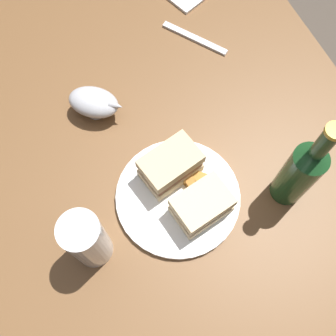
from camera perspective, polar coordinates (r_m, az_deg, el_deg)
ground_plane at (r=1.60m, az=-0.75°, el=-9.14°), size 6.00×6.00×0.00m
dining_table at (r=1.23m, az=-0.97°, el=-5.00°), size 1.18×0.97×0.77m
plate at (r=0.82m, az=1.45°, el=-4.22°), size 0.26×0.26×0.01m
sandwich_half_left at (r=0.78m, az=4.93°, el=-5.48°), size 0.10×0.12×0.07m
sandwich_half_right at (r=0.80m, az=0.59°, el=0.42°), size 0.10×0.13×0.07m
potato_wedge_front at (r=0.82m, az=2.79°, el=-1.43°), size 0.05×0.02×0.02m
potato_wedge_middle at (r=0.82m, az=4.00°, el=-1.28°), size 0.05×0.05×0.02m
potato_wedge_back at (r=0.81m, az=3.74°, el=-3.77°), size 0.05×0.04×0.02m
potato_wedge_left_edge at (r=0.82m, az=2.50°, el=-1.33°), size 0.05×0.03×0.02m
pint_glass at (r=0.74m, az=-11.55°, el=-10.45°), size 0.07×0.07×0.17m
gravy_boat at (r=0.89m, az=-10.70°, el=9.37°), size 0.13×0.14×0.07m
cider_bottle at (r=0.77m, az=18.77°, el=-0.54°), size 0.07×0.07×0.27m
fork at (r=1.04m, az=3.91°, el=18.34°), size 0.16×0.12×0.01m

